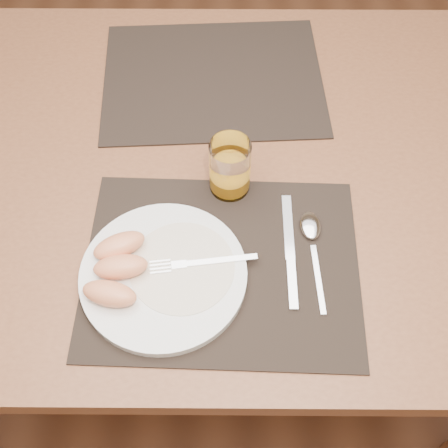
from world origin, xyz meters
TOP-DOWN VIEW (x-y plane):
  - ground at (0.00, 0.00)m, footprint 5.00×5.00m
  - table at (0.00, 0.00)m, footprint 1.40×0.90m
  - placemat_near at (0.02, -0.22)m, footprint 0.46×0.36m
  - placemat_far at (-0.00, 0.22)m, footprint 0.47×0.37m
  - plate at (-0.08, -0.24)m, footprint 0.27×0.27m
  - plate_dressing at (-0.05, -0.23)m, footprint 0.17×0.17m
  - fork at (-0.03, -0.23)m, footprint 0.18×0.04m
  - knife at (0.13, -0.21)m, footprint 0.02×0.22m
  - spoon at (0.17, -0.16)m, footprint 0.04×0.19m
  - juice_glass at (0.03, -0.06)m, footprint 0.07×0.07m
  - grapefruit_wedges at (-0.15, -0.24)m, footprint 0.10×0.15m

SIDE VIEW (x-z plane):
  - ground at x=0.00m, z-range 0.00..0.00m
  - table at x=0.00m, z-range 0.29..1.04m
  - placemat_near at x=0.02m, z-range 0.75..0.75m
  - placemat_far at x=0.00m, z-range 0.75..0.75m
  - knife at x=0.13m, z-range 0.75..0.76m
  - spoon at x=0.17m, z-range 0.75..0.77m
  - plate at x=-0.08m, z-range 0.75..0.77m
  - plate_dressing at x=-0.05m, z-range 0.77..0.77m
  - fork at x=-0.03m, z-range 0.77..0.77m
  - grapefruit_wedges at x=-0.15m, z-range 0.77..0.80m
  - juice_glass at x=0.03m, z-range 0.75..0.86m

